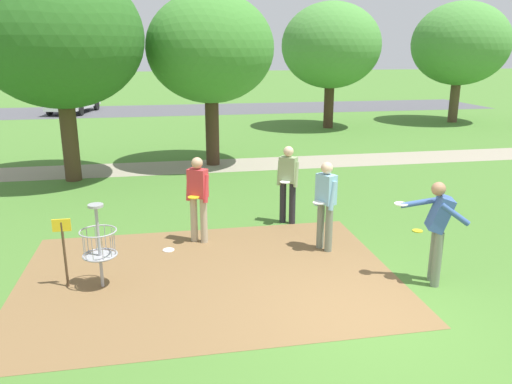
# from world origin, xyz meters

# --- Properties ---
(ground_plane) EXTENTS (160.00, 160.00, 0.00)m
(ground_plane) POSITION_xyz_m (0.00, 0.00, 0.00)
(ground_plane) COLOR #47752D
(dirt_tee_pad) EXTENTS (6.24, 4.54, 0.01)m
(dirt_tee_pad) POSITION_xyz_m (-2.19, 1.84, 0.00)
(dirt_tee_pad) COLOR brown
(dirt_tee_pad) RESTS_ON ground
(disc_golf_basket) EXTENTS (0.98, 0.58, 1.39)m
(disc_golf_basket) POSITION_xyz_m (-3.97, 1.79, 0.75)
(disc_golf_basket) COLOR #9E9EA3
(disc_golf_basket) RESTS_ON ground
(player_foreground_watching) EXTENTS (0.48, 0.45, 1.71)m
(player_foreground_watching) POSITION_xyz_m (-0.23, 4.23, 0.97)
(player_foreground_watching) COLOR #232328
(player_foreground_watching) RESTS_ON ground
(player_throwing) EXTENTS (0.45, 0.49, 1.71)m
(player_throwing) POSITION_xyz_m (0.09, 2.62, 0.97)
(player_throwing) COLOR slate
(player_throwing) RESTS_ON ground
(player_waiting_left) EXTENTS (0.98, 0.75, 1.71)m
(player_waiting_left) POSITION_xyz_m (1.39, 0.93, 0.99)
(player_waiting_left) COLOR slate
(player_waiting_left) RESTS_ON ground
(player_waiting_right) EXTENTS (0.48, 0.45, 1.71)m
(player_waiting_right) POSITION_xyz_m (-2.22, 3.46, 0.97)
(player_waiting_right) COLOR tan
(player_waiting_right) RESTS_ON ground
(frisbee_by_tee) EXTENTS (0.22, 0.22, 0.02)m
(frisbee_by_tee) POSITION_xyz_m (-2.84, 3.10, 0.01)
(frisbee_by_tee) COLOR white
(frisbee_by_tee) RESTS_ON ground
(frisbee_mid_grass) EXTENTS (0.21, 0.21, 0.02)m
(frisbee_mid_grass) POSITION_xyz_m (2.34, 3.21, 0.01)
(frisbee_mid_grass) COLOR gold
(frisbee_mid_grass) RESTS_ON ground
(tree_near_left) EXTENTS (4.77, 4.77, 5.93)m
(tree_near_left) POSITION_xyz_m (11.98, 17.89, 3.89)
(tree_near_left) COLOR brown
(tree_near_left) RESTS_ON ground
(tree_near_right) EXTENTS (3.97, 3.97, 5.39)m
(tree_near_right) POSITION_xyz_m (-1.25, 10.30, 3.68)
(tree_near_right) COLOR #422D1E
(tree_near_right) RESTS_ON ground
(tree_mid_left) EXTENTS (4.59, 4.59, 5.76)m
(tree_mid_left) POSITION_xyz_m (5.03, 17.25, 3.80)
(tree_mid_left) COLOR #422D1E
(tree_mid_left) RESTS_ON ground
(tree_mid_center) EXTENTS (4.52, 4.52, 5.92)m
(tree_mid_center) POSITION_xyz_m (-5.45, 9.00, 3.98)
(tree_mid_center) COLOR #4C3823
(tree_mid_center) RESTS_ON ground
(parking_lot_strip) EXTENTS (36.00, 6.00, 0.01)m
(parking_lot_strip) POSITION_xyz_m (0.00, 25.90, 0.00)
(parking_lot_strip) COLOR #4C4C51
(parking_lot_strip) RESTS_ON ground
(parked_car_leftmost) EXTENTS (2.68, 4.49, 1.84)m
(parked_car_leftmost) POSITION_xyz_m (-7.94, 25.56, 0.92)
(parked_car_leftmost) COLOR silver
(parked_car_leftmost) RESTS_ON ground
(gravel_path) EXTENTS (40.00, 1.90, 0.00)m
(gravel_path) POSITION_xyz_m (0.00, 10.08, 0.00)
(gravel_path) COLOR gray
(gravel_path) RESTS_ON ground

